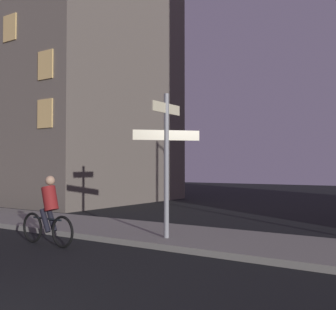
% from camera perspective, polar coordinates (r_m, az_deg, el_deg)
% --- Properties ---
extents(sidewalk_kerb, '(40.00, 2.81, 0.14)m').
position_cam_1_polar(sidewalk_kerb, '(9.85, 6.16, -11.90)').
color(sidewalk_kerb, gray).
rests_on(sidewalk_kerb, ground_plane).
extents(signpost, '(1.16, 1.16, 3.42)m').
position_cam_1_polar(signpost, '(9.53, -0.23, 0.22)').
color(signpost, gray).
rests_on(signpost, sidewalk_kerb).
extents(cyclist, '(1.82, 0.34, 1.61)m').
position_cam_1_polar(cyclist, '(9.78, -16.63, -7.89)').
color(cyclist, black).
rests_on(cyclist, ground_plane).
extents(building_left_block, '(9.80, 9.18, 13.15)m').
position_cam_1_polar(building_left_block, '(23.53, -14.03, 9.98)').
color(building_left_block, '#6B6056').
rests_on(building_left_block, ground_plane).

